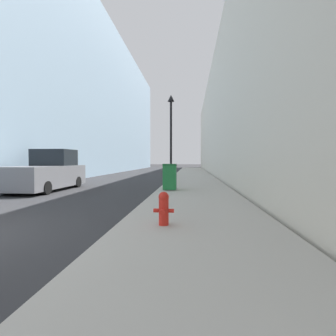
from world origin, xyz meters
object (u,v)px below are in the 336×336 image
at_px(trash_bin, 170,177).
at_px(lamppost, 171,129).
at_px(fire_hydrant, 164,208).
at_px(pickup_truck, 47,173).

distance_m(trash_bin, lamppost, 5.13).
relative_size(fire_hydrant, lamppost, 0.13).
height_order(trash_bin, lamppost, lamppost).
bearing_deg(fire_hydrant, pickup_truck, 132.89).
height_order(fire_hydrant, trash_bin, trash_bin).
xyz_separation_m(lamppost, pickup_truck, (-6.48, -3.52, -2.72)).
bearing_deg(trash_bin, fire_hydrant, -86.43).
relative_size(trash_bin, lamppost, 0.22).
bearing_deg(fire_hydrant, lamppost, 93.60).
distance_m(trash_bin, pickup_truck, 6.79).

